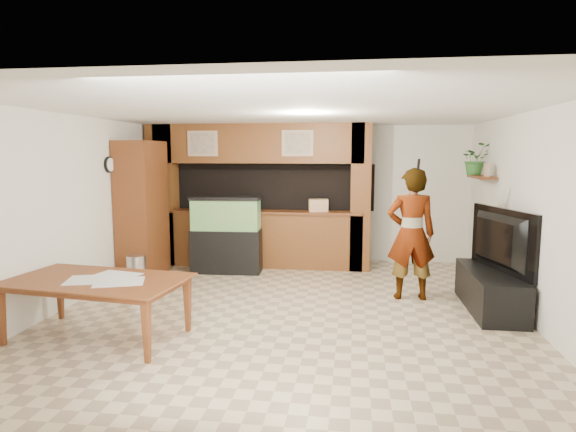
# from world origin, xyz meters

# --- Properties ---
(floor) EXTENTS (6.50, 6.50, 0.00)m
(floor) POSITION_xyz_m (0.00, 0.00, 0.00)
(floor) COLOR #C4AD88
(floor) RESTS_ON ground
(ceiling) EXTENTS (6.50, 6.50, 0.00)m
(ceiling) POSITION_xyz_m (0.00, 0.00, 2.60)
(ceiling) COLOR white
(ceiling) RESTS_ON wall_back
(wall_back) EXTENTS (6.00, 0.00, 6.00)m
(wall_back) POSITION_xyz_m (0.00, 3.25, 1.30)
(wall_back) COLOR silver
(wall_back) RESTS_ON floor
(wall_left) EXTENTS (0.00, 6.50, 6.50)m
(wall_left) POSITION_xyz_m (-3.00, 0.00, 1.30)
(wall_left) COLOR silver
(wall_left) RESTS_ON floor
(wall_right) EXTENTS (0.00, 6.50, 6.50)m
(wall_right) POSITION_xyz_m (3.00, 0.00, 1.30)
(wall_right) COLOR silver
(wall_right) RESTS_ON floor
(partition) EXTENTS (4.20, 0.99, 2.60)m
(partition) POSITION_xyz_m (-0.95, 2.64, 1.31)
(partition) COLOR brown
(partition) RESTS_ON floor
(wall_clock) EXTENTS (0.05, 0.25, 0.25)m
(wall_clock) POSITION_xyz_m (-2.97, 1.00, 1.90)
(wall_clock) COLOR black
(wall_clock) RESTS_ON wall_left
(wall_shelf) EXTENTS (0.25, 0.90, 0.04)m
(wall_shelf) POSITION_xyz_m (2.85, 1.95, 1.70)
(wall_shelf) COLOR brown
(wall_shelf) RESTS_ON wall_right
(pantry_cabinet) EXTENTS (0.57, 0.93, 2.28)m
(pantry_cabinet) POSITION_xyz_m (-2.70, 1.53, 1.14)
(pantry_cabinet) COLOR brown
(pantry_cabinet) RESTS_ON floor
(trash_can) EXTENTS (0.29, 0.29, 0.53)m
(trash_can) POSITION_xyz_m (-2.45, 0.72, 0.26)
(trash_can) COLOR #B2B2B7
(trash_can) RESTS_ON floor
(aquarium) EXTENTS (1.21, 0.45, 1.34)m
(aquarium) POSITION_xyz_m (-1.36, 1.95, 0.65)
(aquarium) COLOR black
(aquarium) RESTS_ON floor
(tv_stand) EXTENTS (0.58, 1.58, 0.53)m
(tv_stand) POSITION_xyz_m (2.65, 0.42, 0.26)
(tv_stand) COLOR black
(tv_stand) RESTS_ON floor
(television) EXTENTS (0.57, 1.45, 0.83)m
(television) POSITION_xyz_m (2.65, 0.42, 0.94)
(television) COLOR black
(television) RESTS_ON tv_stand
(photo_frame) EXTENTS (0.05, 0.16, 0.21)m
(photo_frame) POSITION_xyz_m (2.85, 1.65, 1.82)
(photo_frame) COLOR tan
(photo_frame) RESTS_ON wall_shelf
(potted_plant) EXTENTS (0.57, 0.52, 0.53)m
(potted_plant) POSITION_xyz_m (2.82, 2.28, 1.98)
(potted_plant) COLOR #2C6628
(potted_plant) RESTS_ON wall_shelf
(person) EXTENTS (0.72, 0.50, 1.88)m
(person) POSITION_xyz_m (1.65, 0.80, 0.94)
(person) COLOR #947951
(person) RESTS_ON floor
(microphone) EXTENTS (0.04, 0.10, 0.17)m
(microphone) POSITION_xyz_m (1.70, 0.64, 1.92)
(microphone) COLOR black
(microphone) RESTS_ON person
(dining_table) EXTENTS (2.07, 1.31, 0.69)m
(dining_table) POSITION_xyz_m (-2.00, -1.26, 0.34)
(dining_table) COLOR brown
(dining_table) RESTS_ON floor
(newspaper_a) EXTENTS (0.66, 0.55, 0.01)m
(newspaper_a) POSITION_xyz_m (-2.00, -1.27, 0.69)
(newspaper_a) COLOR silver
(newspaper_a) RESTS_ON dining_table
(newspaper_b) EXTENTS (0.61, 0.53, 0.01)m
(newspaper_b) POSITION_xyz_m (-1.67, -1.32, 0.69)
(newspaper_b) COLOR silver
(newspaper_b) RESTS_ON dining_table
(newspaper_c) EXTENTS (0.56, 0.46, 0.01)m
(newspaper_c) POSITION_xyz_m (-1.85, -1.06, 0.69)
(newspaper_c) COLOR silver
(newspaper_c) RESTS_ON dining_table
(counter_box) EXTENTS (0.37, 0.28, 0.22)m
(counter_box) POSITION_xyz_m (0.20, 2.45, 1.15)
(counter_box) COLOR tan
(counter_box) RESTS_ON partition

